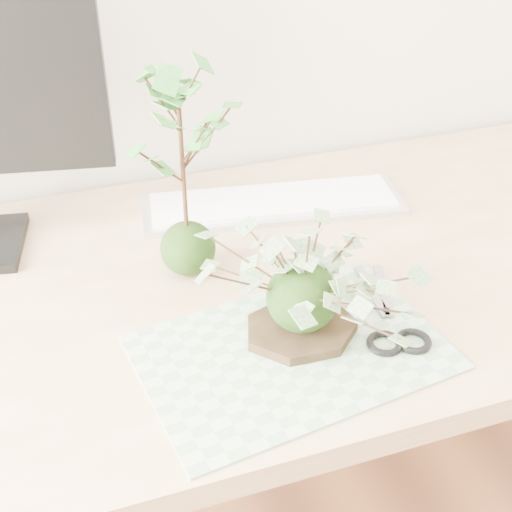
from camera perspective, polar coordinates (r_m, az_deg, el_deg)
The scene contains 7 objects.
desk at distance 1.16m, azimuth 1.71°, elevation -4.65°, with size 1.60×0.70×0.74m.
cutting_mat at distance 0.96m, azimuth 2.87°, elevation -7.67°, with size 0.40×0.26×0.00m, color gray.
stone_dish at distance 0.98m, azimuth 3.58°, elevation -5.87°, with size 0.16×0.16×0.01m, color black.
ivy_kokedama at distance 0.92m, azimuth 3.81°, elevation -1.07°, with size 0.29×0.29×0.19m.
maple_kokedama at distance 0.99m, azimuth -6.11°, elevation 10.51°, with size 0.24×0.24×0.35m.
keyboard at distance 1.26m, azimuth 1.35°, elevation 4.25°, with size 0.47×0.21×0.02m.
scissors at distance 1.00m, azimuth 11.30°, elevation -5.76°, with size 0.10×0.21×0.01m.
Camera 1 is at (-0.26, 0.39, 1.39)m, focal length 50.00 mm.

